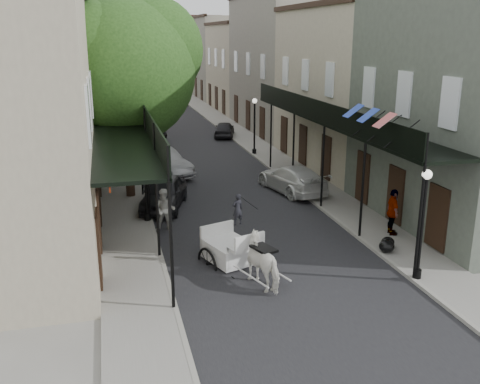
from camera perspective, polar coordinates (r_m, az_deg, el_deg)
ground at (r=18.94m, az=4.33°, el=-8.21°), size 140.00×140.00×0.00m
road at (r=37.56m, az=-5.35°, el=4.26°), size 8.00×90.00×0.01m
sidewalk_left at (r=37.13m, az=-13.01°, el=3.85°), size 2.20×90.00×0.12m
sidewalk_right at (r=38.61m, az=2.02°, el=4.74°), size 2.20×90.00×0.12m
building_row_left at (r=46.46m, az=-18.35°, el=12.39°), size 5.00×80.00×10.50m
building_row_right at (r=48.49m, az=2.90°, el=13.31°), size 5.00×80.00×10.50m
gallery_left at (r=23.60m, az=-12.17°, el=6.73°), size 2.20×18.05×4.88m
gallery_right at (r=25.77m, az=9.80°, el=7.65°), size 2.20×18.05×4.88m
tree_near at (r=26.54m, az=-11.49°, el=13.11°), size 7.31×6.80×9.63m
tree_far at (r=40.54m, az=-12.63°, el=13.16°), size 6.45×6.00×8.61m
lamppost_right_near at (r=18.22m, az=18.86°, el=-3.16°), size 0.32×0.32×3.71m
lamppost_left at (r=23.09m, az=-10.06°, el=1.54°), size 0.32×0.32×3.71m
lamppost_right_far at (r=36.11m, az=1.56°, el=7.14°), size 0.32×0.32×3.71m
horse at (r=17.50m, az=2.71°, el=-7.41°), size 1.47×2.12×1.63m
carriage at (r=19.35m, az=-1.75°, el=-4.22°), size 2.20×2.72×2.73m
pedestrian_walking at (r=22.34m, az=-8.00°, el=-1.93°), size 1.04×0.91×1.81m
pedestrian_sidewalk_left at (r=39.30m, az=-12.04°, el=6.07°), size 1.38×1.13×1.86m
pedestrian_sidewalk_right at (r=22.26m, az=15.99°, el=-2.07°), size 0.70×1.18×1.89m
car_left_near at (r=25.40m, az=-8.12°, el=-0.06°), size 2.96×4.68×1.48m
car_left_mid at (r=31.26m, az=-8.37°, el=3.14°), size 3.45×5.04×1.57m
car_left_far at (r=42.76m, az=-10.06°, el=6.41°), size 3.55×4.88×1.23m
car_right_near at (r=27.85m, az=5.56°, el=1.41°), size 2.85×5.10×1.40m
car_right_far at (r=42.99m, az=-1.68°, el=6.71°), size 2.42×3.92×1.24m
trash_bags at (r=20.80m, az=15.42°, el=-5.44°), size 0.83×0.98×0.48m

